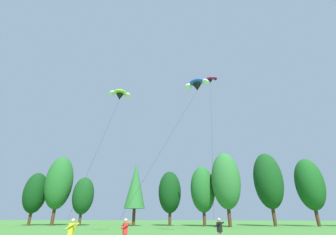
# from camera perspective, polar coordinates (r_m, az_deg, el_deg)

# --- Properties ---
(treeline_tree_a) EXTENTS (4.66, 4.66, 10.61)m
(treeline_tree_a) POSITION_cam_1_polar(r_m,az_deg,el_deg) (59.54, -29.96, -15.79)
(treeline_tree_a) COLOR #472D19
(treeline_tree_a) RESTS_ON ground_plane
(treeline_tree_b) EXTENTS (5.61, 5.61, 14.13)m
(treeline_tree_b) POSITION_cam_1_polar(r_m,az_deg,el_deg) (57.27, -25.28, -14.27)
(treeline_tree_b) COLOR #472D19
(treeline_tree_b) RESTS_ON ground_plane
(treeline_tree_c) EXTENTS (4.39, 4.39, 9.61)m
(treeline_tree_c) POSITION_cam_1_polar(r_m,az_deg,el_deg) (55.08, -20.21, -17.65)
(treeline_tree_c) COLOR #472D19
(treeline_tree_c) RESTS_ON ground_plane
(treeline_tree_d) EXTENTS (4.29, 4.29, 12.24)m
(treeline_tree_d) POSITION_cam_1_polar(r_m,az_deg,el_deg) (50.87, -8.05, -16.32)
(treeline_tree_d) COLOR #472D19
(treeline_tree_d) RESTS_ON ground_plane
(treeline_tree_e) EXTENTS (4.67, 4.67, 10.62)m
(treeline_tree_e) POSITION_cam_1_polar(r_m,az_deg,el_deg) (50.67, 0.43, -17.92)
(treeline_tree_e) COLOR #472D19
(treeline_tree_e) RESTS_ON ground_plane
(treeline_tree_f) EXTENTS (4.83, 4.83, 11.23)m
(treeline_tree_f) POSITION_cam_1_polar(r_m,az_deg,el_deg) (48.96, 8.57, -17.06)
(treeline_tree_f) COLOR #472D19
(treeline_tree_f) RESTS_ON ground_plane
(treeline_tree_g) EXTENTS (5.41, 5.41, 13.37)m
(treeline_tree_g) POSITION_cam_1_polar(r_m,az_deg,el_deg) (47.08, 14.10, -14.81)
(treeline_tree_g) COLOR #472D19
(treeline_tree_g) RESTS_ON ground_plane
(treeline_tree_h) EXTENTS (5.56, 5.56, 13.92)m
(treeline_tree_h) POSITION_cam_1_polar(r_m,az_deg,el_deg) (52.36, 23.49, -14.05)
(treeline_tree_h) COLOR #472D19
(treeline_tree_h) RESTS_ON ground_plane
(treeline_tree_i) EXTENTS (5.22, 5.22, 12.68)m
(treeline_tree_i) POSITION_cam_1_polar(r_m,az_deg,el_deg) (55.45, 31.57, -13.81)
(treeline_tree_i) COLOR #472D19
(treeline_tree_i) RESTS_ON ground_plane
(kite_flyer_near) EXTENTS (0.53, 0.56, 1.69)m
(kite_flyer_near) POSITION_cam_1_polar(r_m,az_deg,el_deg) (15.28, -22.73, -24.63)
(kite_flyer_near) COLOR gray
(kite_flyer_near) RESTS_ON ground_plane
(kite_flyer_mid) EXTENTS (0.71, 0.73, 1.69)m
(kite_flyer_mid) POSITION_cam_1_polar(r_m,az_deg,el_deg) (14.97, -10.55, -25.94)
(kite_flyer_mid) COLOR black
(kite_flyer_mid) RESTS_ON ground_plane
(kite_flyer_far) EXTENTS (0.73, 0.75, 1.69)m
(kite_flyer_far) POSITION_cam_1_polar(r_m,az_deg,el_deg) (17.29, 12.64, -25.37)
(kite_flyer_far) COLOR gray
(kite_flyer_far) RESTS_ON ground_plane
(parafoil_kite_high_lime_white) EXTENTS (3.11, 12.40, 15.07)m
(parafoil_kite_high_lime_white) POSITION_cam_1_polar(r_m,az_deg,el_deg) (30.14, -11.80, 5.61)
(parafoil_kite_high_lime_white) COLOR #93D633
(parafoil_kite_mid_blue_white) EXTENTS (7.03, 12.82, 16.63)m
(parafoil_kite_mid_blue_white) POSITION_cam_1_polar(r_m,az_deg,el_deg) (30.31, 7.13, 8.07)
(parafoil_kite_mid_blue_white) COLOR blue
(parafoil_kite_far_magenta) EXTENTS (3.74, 19.20, 23.27)m
(parafoil_kite_far_magenta) POSITION_cam_1_polar(r_m,az_deg,el_deg) (42.47, 10.39, 9.14)
(parafoil_kite_far_magenta) COLOR #D12893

